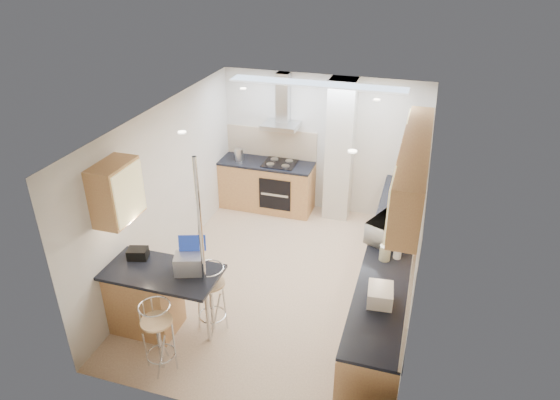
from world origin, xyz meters
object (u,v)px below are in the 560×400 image
(laptop, at_px, (189,263))
(bar_stool_end, at_px, (211,298))
(microwave, at_px, (387,230))
(bar_stool_near, at_px, (159,337))
(bread_bin, at_px, (380,295))

(laptop, xyz_separation_m, bar_stool_end, (0.19, 0.13, -0.58))
(bar_stool_end, bearing_deg, microwave, -50.76)
(bar_stool_near, height_order, bread_bin, bread_bin)
(microwave, bearing_deg, bread_bin, -153.01)
(laptop, height_order, bar_stool_near, laptop)
(laptop, distance_m, bread_bin, 2.25)
(microwave, xyz_separation_m, laptop, (-2.17, -1.45, -0.02))
(bar_stool_end, relative_size, bread_bin, 2.80)
(microwave, relative_size, bar_stool_end, 0.58)
(bar_stool_near, bearing_deg, laptop, 92.80)
(bar_stool_near, height_order, bar_stool_end, bar_stool_end)
(laptop, xyz_separation_m, bar_stool_near, (-0.11, -0.67, -0.59))
(bar_stool_near, bearing_deg, bread_bin, 31.05)
(laptop, bearing_deg, bar_stool_near, -118.04)
(laptop, relative_size, bar_stool_end, 0.35)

